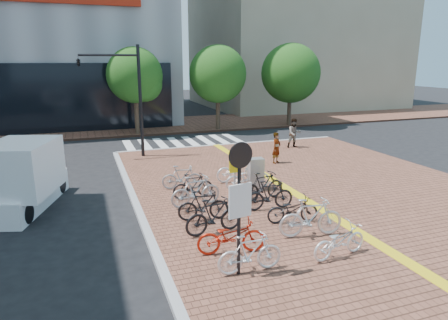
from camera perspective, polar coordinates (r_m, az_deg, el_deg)
name	(u,v)px	position (r m, az deg, el deg)	size (l,w,h in m)	color
ground	(275,226)	(13.15, 7.31, -9.31)	(120.00, 120.00, 0.00)	black
kerb_north	(231,145)	(24.82, 1.05, 2.18)	(14.00, 0.25, 0.15)	gray
far_sidewalk	(157,126)	(32.61, -9.55, 4.86)	(70.00, 8.00, 0.15)	brown
building_beige	(293,26)	(48.94, 9.76, 18.36)	(20.00, 18.00, 18.00)	gray
crosswalk	(184,143)	(25.98, -5.69, 2.50)	(7.50, 4.00, 0.01)	silver
street_trees	(231,75)	(30.13, 1.06, 12.00)	(16.20, 4.60, 6.35)	#38281E
bike_0	(250,253)	(9.95, 3.74, -13.15)	(0.47, 1.66, 1.00)	white
bike_1	(231,236)	(10.84, 1.04, -10.82)	(0.65, 1.85, 0.97)	red
bike_2	(214,216)	(11.97, -1.43, -7.98)	(0.52, 1.85, 1.11)	black
bike_3	(203,205)	(12.96, -2.97, -6.48)	(0.47, 1.67, 1.00)	black
bike_4	(196,191)	(14.14, -4.06, -4.46)	(0.53, 1.86, 1.12)	#B2B2B7
bike_5	(193,186)	(15.02, -4.43, -3.67)	(0.45, 1.59, 0.95)	black
bike_6	(182,177)	(16.07, -6.00, -2.47)	(0.46, 1.63, 0.98)	#A4A4A8
bike_7	(339,241)	(11.09, 16.16, -11.02)	(0.60, 1.71, 0.90)	white
bike_8	(311,218)	(12.03, 12.31, -8.03)	(0.55, 1.95, 1.17)	silver
bike_9	(293,209)	(12.96, 9.78, -6.96)	(0.58, 1.67, 0.88)	black
bike_10	(269,195)	(13.92, 6.51, -4.98)	(0.49, 1.75, 1.05)	black
bike_11	(263,186)	(14.82, 5.61, -3.70)	(0.51, 1.79, 1.08)	black
bike_12	(248,177)	(15.96, 3.42, -2.51)	(0.66, 1.89, 0.99)	silver
bike_13	(238,169)	(17.05, 2.02, -1.31)	(0.69, 1.99, 1.05)	white
pedestrian_a	(276,148)	(20.16, 7.51, 1.73)	(0.57, 0.37, 1.55)	gray
pedestrian_b	(294,133)	(23.91, 10.01, 3.79)	(0.84, 0.65, 1.72)	#505366
utility_box	(256,174)	(15.91, 4.54, -2.02)	(0.59, 0.43, 1.29)	#ABACB0
yellow_sign	(235,166)	(14.69, 1.60, -0.92)	(0.49, 0.13, 1.80)	#B7B7BC
notice_sign	(240,193)	(9.22, 2.27, -4.78)	(0.61, 0.19, 3.28)	black
traffic_light_pole	(113,81)	(21.40, -15.62, 10.83)	(3.13, 1.21, 5.82)	black
box_truck	(18,176)	(15.96, -27.36, -2.07)	(3.09, 4.73, 2.53)	white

